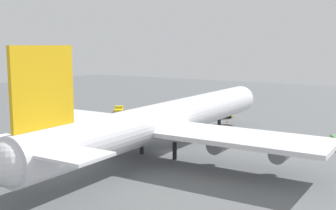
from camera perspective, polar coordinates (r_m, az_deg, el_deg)
ground_plane at (r=73.22m, az=0.00°, el=-6.40°), size 278.18×278.18×0.00m
cargo_airplane at (r=71.60m, az=-0.20°, el=-2.05°), size 69.55×55.22×18.33m
cargo_loader at (r=114.18m, az=-6.67°, el=-0.67°), size 4.83×4.23×1.94m
maintenance_van at (r=108.32m, az=7.82°, el=-1.08°), size 3.64×4.88×2.36m
safety_cone_nose at (r=101.59m, az=7.98°, el=-2.20°), size 0.40×0.40×0.56m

